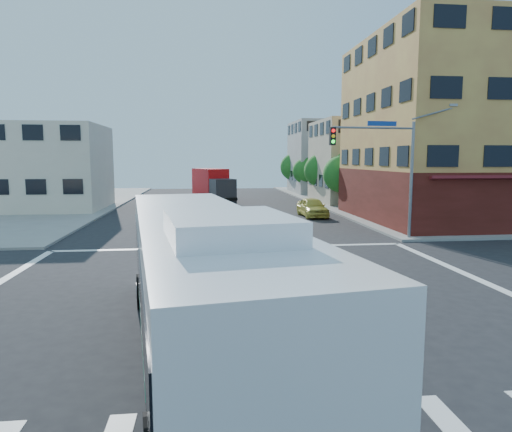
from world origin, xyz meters
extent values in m
plane|color=black|center=(0.00, 0.00, 0.00)|extent=(120.00, 120.00, 0.00)
cube|color=gold|center=(20.00, 18.50, 7.00)|extent=(18.00, 15.00, 14.00)
cube|color=#5B1A15|center=(20.00, 18.50, 2.00)|extent=(18.09, 15.08, 4.00)
cube|color=#BCAB8F|center=(17.00, 34.00, 4.50)|extent=(12.00, 10.00, 9.00)
cube|color=#9E9E99|center=(17.00, 48.00, 5.00)|extent=(12.00, 10.00, 10.00)
cube|color=beige|center=(-17.00, 30.00, 4.00)|extent=(12.00, 10.00, 8.00)
cylinder|color=slate|center=(10.80, 10.80, 3.50)|extent=(0.18, 0.18, 7.00)
cylinder|color=slate|center=(8.30, 10.55, 6.60)|extent=(5.01, 0.62, 0.12)
cube|color=black|center=(5.80, 10.30, 6.10)|extent=(0.32, 0.30, 1.00)
sphere|color=#FF0C0C|center=(5.80, 10.13, 6.40)|extent=(0.20, 0.20, 0.20)
sphere|color=yellow|center=(5.80, 10.13, 6.10)|extent=(0.20, 0.20, 0.20)
sphere|color=#19FF33|center=(5.80, 10.13, 5.80)|extent=(0.20, 0.20, 0.20)
cube|color=navy|center=(8.80, 10.60, 6.85)|extent=(1.80, 0.22, 0.28)
cube|color=gray|center=(13.30, 11.05, 8.00)|extent=(0.50, 0.22, 0.14)
cylinder|color=#3C2315|center=(11.80, 28.00, 0.96)|extent=(0.28, 0.28, 1.92)
sphere|color=#19591A|center=(11.80, 28.00, 3.37)|extent=(3.60, 3.60, 3.60)
sphere|color=#19591A|center=(12.20, 27.70, 4.27)|extent=(2.52, 2.52, 2.52)
cylinder|color=#3C2315|center=(11.80, 36.00, 1.00)|extent=(0.28, 0.28, 1.99)
sphere|color=#19591A|center=(11.80, 36.00, 3.51)|extent=(3.80, 3.80, 3.80)
sphere|color=#19591A|center=(12.20, 35.70, 4.46)|extent=(2.66, 2.66, 2.66)
cylinder|color=#3C2315|center=(11.80, 44.00, 0.94)|extent=(0.28, 0.28, 1.89)
sphere|color=#19591A|center=(11.80, 44.00, 3.25)|extent=(3.40, 3.40, 3.40)
sphere|color=#19591A|center=(12.20, 43.70, 4.10)|extent=(2.38, 2.38, 2.38)
cylinder|color=#3C2315|center=(11.80, 52.00, 1.01)|extent=(0.28, 0.28, 2.03)
sphere|color=#19591A|center=(11.80, 52.00, 3.63)|extent=(4.00, 4.00, 4.00)
sphere|color=#19591A|center=(12.20, 51.70, 4.63)|extent=(2.80, 2.80, 2.80)
cube|color=black|center=(-1.53, -4.41, 0.61)|extent=(4.83, 13.52, 0.50)
cube|color=white|center=(-1.53, -4.41, 1.96)|extent=(4.81, 13.49, 3.14)
cube|color=black|center=(-1.53, -4.41, 2.15)|extent=(4.80, 13.11, 1.38)
cube|color=black|center=(-2.54, 2.05, 2.04)|extent=(2.56, 0.46, 1.49)
cube|color=#E5590C|center=(-2.54, 2.09, 3.14)|extent=(2.09, 0.38, 0.31)
cube|color=white|center=(-1.53, -4.41, 3.46)|extent=(4.71, 13.22, 0.13)
cube|color=white|center=(-1.02, -7.68, 3.72)|extent=(2.32, 2.70, 0.40)
cube|color=#107A54|center=(-2.85, -5.18, 1.16)|extent=(0.95, 5.99, 0.31)
cube|color=#107A54|center=(-0.04, -4.74, 1.16)|extent=(0.95, 5.99, 0.31)
cylinder|color=black|center=(-3.48, -0.44, 0.57)|extent=(0.50, 1.18, 1.15)
cylinder|color=#99999E|center=(-3.63, -0.46, 0.57)|extent=(0.13, 0.57, 0.57)
cylinder|color=black|center=(-0.88, -0.03, 0.57)|extent=(0.50, 1.18, 1.15)
cylinder|color=#99999E|center=(-0.73, -0.01, 0.57)|extent=(0.13, 0.57, 0.57)
cylinder|color=black|center=(0.42, -8.39, 0.57)|extent=(0.50, 1.18, 1.15)
cylinder|color=#99999E|center=(0.57, -8.37, 0.57)|extent=(0.13, 0.57, 0.57)
cube|color=#26262B|center=(0.52, 34.31, 1.34)|extent=(2.99, 2.93, 2.68)
cube|color=black|center=(0.85, 33.38, 1.75)|extent=(2.07, 0.80, 1.03)
cube|color=red|center=(-0.79, 38.00, 2.17)|extent=(4.26, 6.27, 3.09)
cube|color=black|center=(-0.38, 36.84, 0.57)|extent=(4.90, 8.54, 0.31)
cylinder|color=black|center=(-0.57, 34.14, 0.52)|extent=(0.62, 1.07, 1.03)
cylinder|color=black|center=(1.47, 34.86, 0.52)|extent=(0.62, 1.07, 1.03)
cylinder|color=black|center=(-1.57, 36.96, 0.52)|extent=(0.62, 1.07, 1.03)
cylinder|color=black|center=(0.47, 37.68, 0.52)|extent=(0.62, 1.07, 1.03)
cylinder|color=black|center=(-2.43, 39.39, 0.52)|extent=(0.62, 1.07, 1.03)
cylinder|color=black|center=(-0.39, 40.11, 0.52)|extent=(0.62, 1.07, 1.03)
imported|color=gold|center=(7.56, 22.16, 0.80)|extent=(2.07, 4.78, 1.61)
camera|label=1|loc=(-1.41, -15.11, 4.83)|focal=32.00mm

